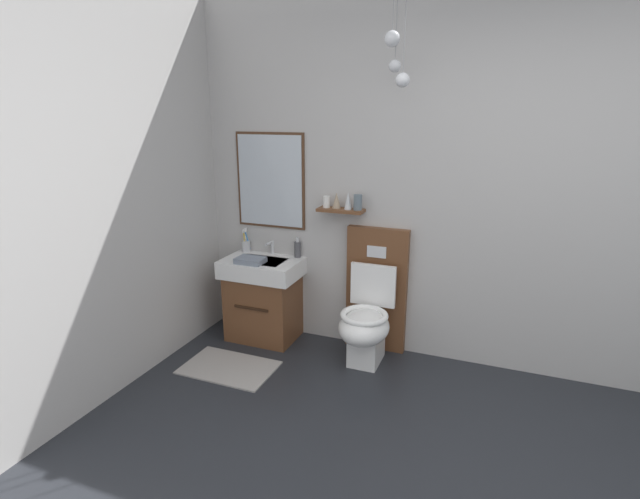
% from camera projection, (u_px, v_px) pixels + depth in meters
% --- Properties ---
extents(wall_back, '(5.23, 0.59, 2.76)m').
position_uv_depth(wall_back, '(529.00, 183.00, 3.25)').
color(wall_back, '#B7B5B2').
rests_on(wall_back, ground).
extents(bath_mat, '(0.68, 0.44, 0.01)m').
position_uv_depth(bath_mat, '(229.00, 368.00, 3.58)').
color(bath_mat, '#9E9993').
rests_on(bath_mat, ground).
extents(vanity_sink_left, '(0.63, 0.45, 0.69)m').
position_uv_depth(vanity_sink_left, '(264.00, 297.00, 4.00)').
color(vanity_sink_left, brown).
rests_on(vanity_sink_left, ground).
extents(tap_on_left_sink, '(0.03, 0.13, 0.11)m').
position_uv_depth(tap_on_left_sink, '(271.00, 246.00, 4.03)').
color(tap_on_left_sink, silver).
rests_on(tap_on_left_sink, vanity_sink_left).
extents(toilet, '(0.48, 0.62, 1.00)m').
position_uv_depth(toilet, '(370.00, 312.00, 3.66)').
color(toilet, brown).
rests_on(toilet, ground).
extents(toothbrush_cup, '(0.07, 0.07, 0.21)m').
position_uv_depth(toothbrush_cup, '(246.00, 245.00, 4.11)').
color(toothbrush_cup, silver).
rests_on(toothbrush_cup, vanity_sink_left).
extents(soap_dispenser, '(0.06, 0.06, 0.17)m').
position_uv_depth(soap_dispenser, '(298.00, 249.00, 3.94)').
color(soap_dispenser, '#4C4C51').
rests_on(soap_dispenser, vanity_sink_left).
extents(folded_hand_towel, '(0.22, 0.16, 0.04)m').
position_uv_depth(folded_hand_towel, '(250.00, 260.00, 3.80)').
color(folded_hand_towel, gray).
rests_on(folded_hand_towel, vanity_sink_left).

